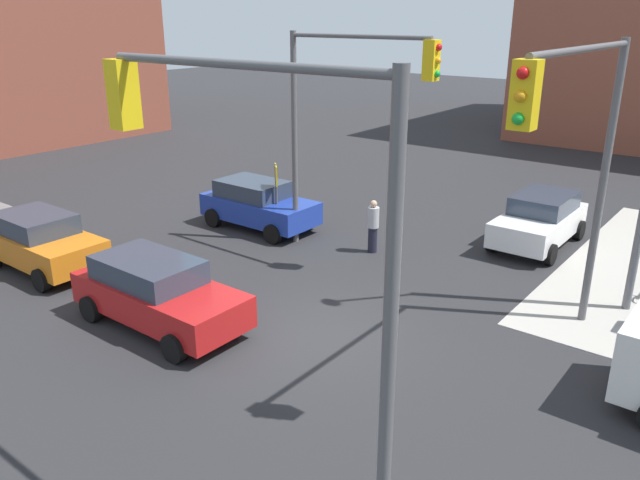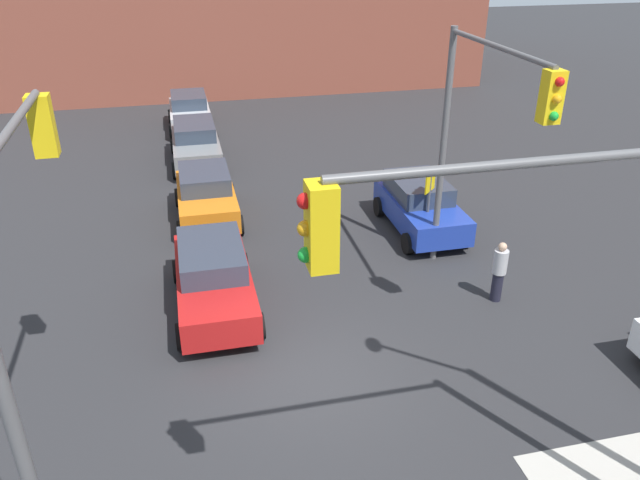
% 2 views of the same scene
% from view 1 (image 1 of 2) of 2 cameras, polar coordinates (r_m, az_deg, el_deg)
% --- Properties ---
extents(ground_plane, '(120.00, 120.00, 0.00)m').
position_cam_1_polar(ground_plane, '(14.49, 0.05, -8.70)').
color(ground_plane, '#28282B').
extents(traffic_signal_nw_corner, '(4.89, 0.36, 6.50)m').
position_cam_1_polar(traffic_signal_nw_corner, '(18.06, 2.18, 12.47)').
color(traffic_signal_nw_corner, '#59595B').
rests_on(traffic_signal_nw_corner, ground).
extents(traffic_signal_se_corner, '(5.01, 0.36, 6.50)m').
position_cam_1_polar(traffic_signal_se_corner, '(7.95, -4.96, 2.68)').
color(traffic_signal_se_corner, '#59595B').
rests_on(traffic_signal_se_corner, ground).
extents(traffic_signal_ne_corner, '(0.36, 5.84, 6.50)m').
position_cam_1_polar(traffic_signal_ne_corner, '(12.94, 22.74, 8.21)').
color(traffic_signal_ne_corner, '#59595B').
rests_on(traffic_signal_ne_corner, ground).
extents(warning_sign_two_way, '(0.48, 0.48, 2.40)m').
position_cam_1_polar(warning_sign_two_way, '(20.42, -4.02, 4.85)').
color(warning_sign_two_way, '#4C4C4C').
rests_on(warning_sign_two_way, ground).
extents(coupe_white, '(2.02, 4.09, 1.62)m').
position_cam_1_polar(coupe_white, '(20.88, 19.45, 1.79)').
color(coupe_white, white).
rests_on(coupe_white, ground).
extents(hatchback_red, '(4.48, 2.02, 1.62)m').
position_cam_1_polar(hatchback_red, '(15.09, -14.66, -4.60)').
color(hatchback_red, '#B21919').
rests_on(hatchback_red, ground).
extents(coupe_blue, '(4.06, 2.02, 1.62)m').
position_cam_1_polar(coupe_blue, '(21.41, -5.69, 3.30)').
color(coupe_blue, '#1E389E').
rests_on(coupe_blue, ground).
extents(hatchback_orange, '(3.92, 2.02, 1.62)m').
position_cam_1_polar(hatchback_orange, '(19.48, -24.08, -0.10)').
color(hatchback_orange, orange).
rests_on(hatchback_orange, ground).
extents(pedestrian_waiting, '(0.36, 0.36, 1.66)m').
position_cam_1_polar(pedestrian_waiting, '(19.12, 4.87, 1.33)').
color(pedestrian_waiting, '#B2B2B7').
rests_on(pedestrian_waiting, ground).
extents(bicycle_at_crosswalk, '(1.75, 0.05, 0.97)m').
position_cam_1_polar(bicycle_at_crosswalk, '(22.67, -4.26, 2.99)').
color(bicycle_at_crosswalk, black).
rests_on(bicycle_at_crosswalk, ground).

